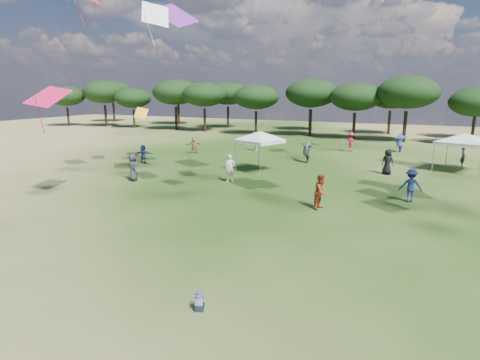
% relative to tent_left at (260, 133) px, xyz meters
% --- Properties ---
extents(ground, '(140.00, 140.00, 0.00)m').
position_rel_tent_left_xyz_m(ground, '(5.40, -20.98, -2.87)').
color(ground, '#284715').
rests_on(ground, ground).
extents(tree_line, '(108.78, 17.63, 7.77)m').
position_rel_tent_left_xyz_m(tree_line, '(7.79, 26.42, 2.55)').
color(tree_line, black).
rests_on(tree_line, ground).
extents(tent_left, '(5.20, 5.20, 3.30)m').
position_rel_tent_left_xyz_m(tent_left, '(0.00, 0.00, 0.00)').
color(tent_left, gray).
rests_on(tent_left, ground).
extents(tent_right, '(6.29, 6.29, 3.15)m').
position_rel_tent_left_xyz_m(tent_right, '(13.62, 6.45, -0.15)').
color(tent_right, gray).
rests_on(tent_right, ground).
extents(toddler, '(0.41, 0.45, 0.55)m').
position_rel_tent_left_xyz_m(toddler, '(5.81, -18.53, -2.63)').
color(toddler, black).
rests_on(toddler, ground).
extents(festival_crowd, '(29.92, 23.82, 1.93)m').
position_rel_tent_left_xyz_m(festival_crowd, '(4.15, 4.49, -1.96)').
color(festival_crowd, '#A51B3C').
rests_on(festival_crowd, ground).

